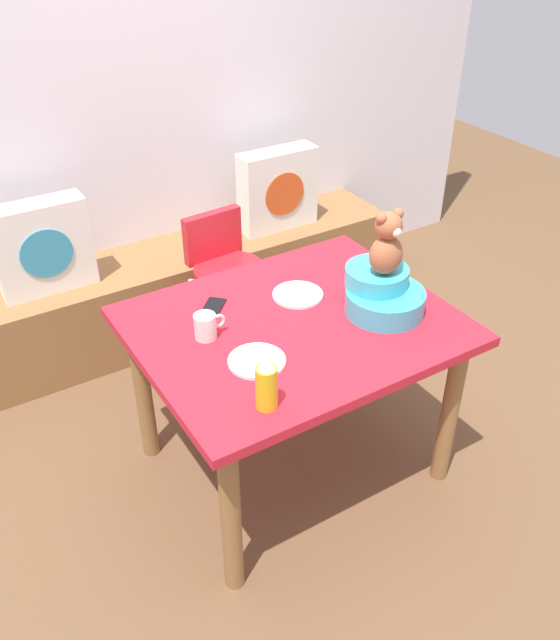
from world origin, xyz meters
TOP-DOWN VIEW (x-y plane):
  - ground_plane at (0.00, 0.00)m, footprint 8.00×8.00m
  - back_wall at (0.00, 1.49)m, footprint 4.40×0.10m
  - window_bench at (0.00, 1.22)m, footprint 2.60×0.44m
  - pillow_floral_left at (-0.62, 1.20)m, footprint 0.44×0.15m
  - pillow_floral_right at (0.67, 1.20)m, footprint 0.44×0.15m
  - dining_table at (0.00, 0.00)m, footprint 1.16×0.95m
  - highchair at (0.13, 0.79)m, footprint 0.34×0.46m
  - infant_seat_teal at (0.33, -0.10)m, footprint 0.30×0.33m
  - teddy_bear at (0.33, -0.10)m, footprint 0.13×0.12m
  - ketchup_bottle at (-0.33, -0.35)m, footprint 0.07×0.07m
  - coffee_mug at (-0.32, 0.08)m, footprint 0.12×0.08m
  - dinner_plate_near at (0.11, 0.14)m, footprint 0.20×0.20m
  - dinner_plate_far at (-0.24, -0.14)m, footprint 0.20×0.20m
  - cell_phone at (-0.22, 0.24)m, footprint 0.15×0.15m

SIDE VIEW (x-z plane):
  - ground_plane at x=0.00m, z-range 0.00..0.00m
  - window_bench at x=0.00m, z-range 0.00..0.46m
  - highchair at x=0.13m, z-range 0.13..0.92m
  - dining_table at x=0.00m, z-range 0.26..1.00m
  - pillow_floral_left at x=-0.62m, z-range 0.46..0.90m
  - pillow_floral_right at x=0.67m, z-range 0.46..0.90m
  - cell_phone at x=-0.22m, z-range 0.74..0.75m
  - dinner_plate_near at x=0.11m, z-range 0.74..0.75m
  - dinner_plate_far at x=-0.24m, z-range 0.74..0.75m
  - coffee_mug at x=-0.32m, z-range 0.74..0.84m
  - infant_seat_teal at x=0.33m, z-range 0.73..0.89m
  - ketchup_bottle at x=-0.33m, z-range 0.73..0.92m
  - teddy_bear at x=0.33m, z-range 0.89..1.14m
  - back_wall at x=0.00m, z-range 0.00..2.60m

